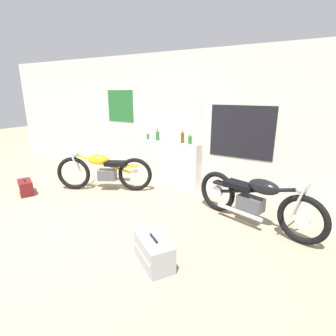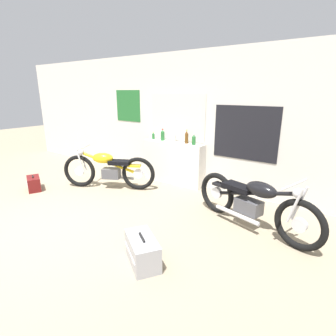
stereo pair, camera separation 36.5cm
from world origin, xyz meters
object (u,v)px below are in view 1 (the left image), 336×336
bottle_center (170,138)px  hard_case_darkred (26,187)px  bottle_leftmost (148,136)px  motorcycle_black (255,199)px  motorcycle_yellow (104,170)px  hard_case_silver (154,251)px  bottle_left_center (158,135)px  bottle_right_center (182,137)px  bottle_rightmost (190,140)px

bottle_center → hard_case_darkred: bearing=-134.9°
bottle_leftmost → motorcycle_black: size_ratio=0.08×
bottle_center → motorcycle_black: 2.46m
motorcycle_yellow → hard_case_silver: motorcycle_yellow is taller
motorcycle_black → bottle_center: bearing=153.5°
motorcycle_yellow → hard_case_darkred: bearing=-140.3°
bottle_leftmost → bottle_left_center: 0.27m
bottle_leftmost → bottle_right_center: (0.89, 0.01, 0.05)m
bottle_left_center → bottle_rightmost: bearing=-1.7°
motorcycle_yellow → motorcycle_black: motorcycle_yellow is taller
bottle_right_center → bottle_center: bearing=174.6°
bottle_center → bottle_rightmost: bottle_rightmost is taller
bottle_left_center → bottle_rightmost: (0.82, -0.02, -0.01)m
motorcycle_yellow → hard_case_darkred: 1.59m
bottle_left_center → motorcycle_yellow: 1.41m
bottle_center → motorcycle_black: bearing=-26.5°
bottle_leftmost → bottle_right_center: bearing=0.9°
bottle_left_center → motorcycle_yellow: (-0.63, -1.09, -0.63)m
bottle_leftmost → motorcycle_black: bearing=-20.8°
hard_case_darkred → bottle_leftmost: bearing=53.0°
motorcycle_yellow → bottle_right_center: bearing=41.4°
motorcycle_black → bottle_rightmost: bearing=148.2°
bottle_leftmost → bottle_rightmost: bottle_rightmost is taller
bottle_leftmost → bottle_right_center: size_ratio=0.59×
bottle_rightmost → hard_case_darkred: bottle_rightmost is taller
bottle_left_center → bottle_right_center: 0.62m
bottle_center → motorcycle_yellow: size_ratio=0.10×
bottle_center → bottle_right_center: bearing=-5.4°
bottle_rightmost → bottle_right_center: bearing=169.6°
bottle_left_center → hard_case_darkred: 2.93m
bottle_rightmost → bottle_left_center: bearing=178.3°
motorcycle_yellow → hard_case_silver: bearing=-34.2°
bottle_left_center → motorcycle_yellow: bearing=-120.0°
bottle_rightmost → hard_case_silver: (0.82, -2.60, -0.88)m
bottle_leftmost → bottle_right_center: bottle_right_center is taller
bottle_rightmost → motorcycle_black: bearing=-31.8°
bottle_leftmost → hard_case_darkred: 2.76m
motorcycle_yellow → hard_case_silver: 2.75m
hard_case_silver → bottle_leftmost: bearing=125.9°
bottle_left_center → motorcycle_black: (2.43, -1.02, -0.64)m
bottle_center → bottle_right_center: size_ratio=0.65×
bottle_rightmost → motorcycle_yellow: bearing=-143.7°
bottle_rightmost → hard_case_silver: 2.87m
bottle_right_center → hard_case_darkred: (-2.46, -2.10, -0.93)m
bottle_right_center → motorcycle_black: size_ratio=0.14×
hard_case_silver → hard_case_darkred: (-3.47, 0.54, -0.02)m
bottle_left_center → hard_case_silver: bearing=-58.1°
bottle_rightmost → hard_case_darkred: size_ratio=0.46×
bottle_left_center → motorcycle_black: size_ratio=0.13×
bottle_left_center → bottle_center: size_ratio=1.41×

